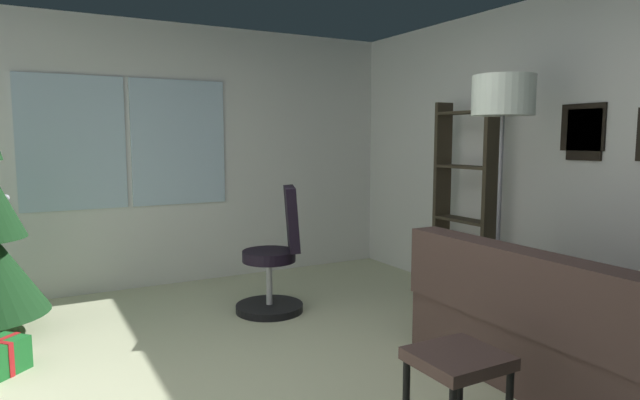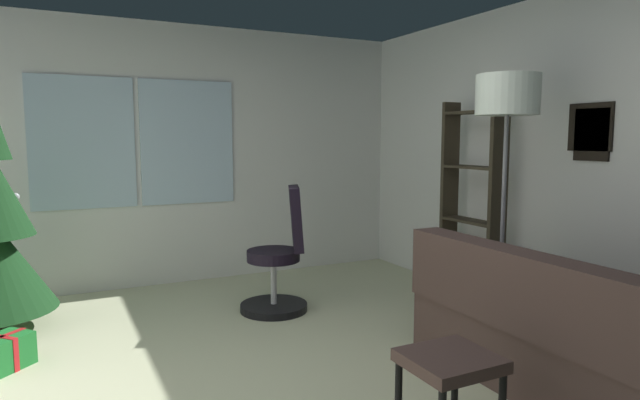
# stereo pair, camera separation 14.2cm
# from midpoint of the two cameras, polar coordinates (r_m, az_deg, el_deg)

# --- Properties ---
(wall_back_with_windows) EXTENTS (4.74, 0.12, 2.53)m
(wall_back_with_windows) POSITION_cam_midpoint_polar(r_m,az_deg,el_deg) (5.52, -14.50, 4.61)
(wall_back_with_windows) COLOR silver
(wall_back_with_windows) RESTS_ON ground_plane
(wall_right_with_frames) EXTENTS (0.12, 5.60, 2.53)m
(wall_right_with_frames) POSITION_cam_midpoint_polar(r_m,az_deg,el_deg) (4.41, 28.14, 3.54)
(wall_right_with_frames) COLOR silver
(wall_right_with_frames) RESTS_ON ground_plane
(couch) EXTENTS (1.53, 1.88, 0.82)m
(couch) POSITION_cam_midpoint_polar(r_m,az_deg,el_deg) (3.56, 27.98, -13.25)
(couch) COLOR #46332E
(couch) RESTS_ON ground_plane
(footstool) EXTENTS (0.41, 0.39, 0.43)m
(footstool) POSITION_cam_midpoint_polar(r_m,az_deg,el_deg) (2.77, 14.98, -16.67)
(footstool) COLOR #46332E
(footstool) RESTS_ON ground_plane
(gift_box_green) EXTENTS (0.38, 0.38, 0.22)m
(gift_box_green) POSITION_cam_midpoint_polar(r_m,az_deg,el_deg) (4.00, -29.45, -13.82)
(gift_box_green) COLOR #1E722D
(gift_box_green) RESTS_ON ground_plane
(office_chair) EXTENTS (0.58, 0.56, 1.05)m
(office_chair) POSITION_cam_midpoint_polar(r_m,az_deg,el_deg) (4.54, -3.28, -6.60)
(office_chair) COLOR black
(office_chair) RESTS_ON ground_plane
(bookshelf) EXTENTS (0.18, 0.64, 1.76)m
(bookshelf) POSITION_cam_midpoint_polar(r_m,az_deg,el_deg) (4.92, 16.44, -1.67)
(bookshelf) COLOR #312A1D
(bookshelf) RESTS_ON ground_plane
(floor_lamp) EXTENTS (0.44, 0.44, 1.88)m
(floor_lamp) POSITION_cam_midpoint_polar(r_m,az_deg,el_deg) (4.06, 20.02, 9.00)
(floor_lamp) COLOR slate
(floor_lamp) RESTS_ON ground_plane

